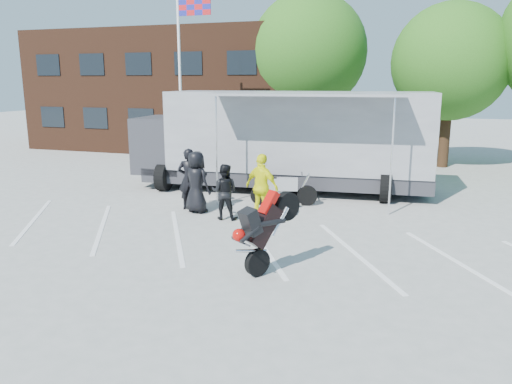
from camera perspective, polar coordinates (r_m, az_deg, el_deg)
The scene contains 13 objects.
ground at distance 12.05m, azimuth -1.77°, elevation -7.27°, with size 100.00×100.00×0.00m, color #A6A6A1.
parking_bay_lines at distance 12.94m, azimuth -0.25°, elevation -5.82°, with size 18.00×5.00×0.01m, color white.
office_building at distance 31.84m, azimuth -7.76°, elevation 11.40°, with size 18.00×8.00×7.00m, color #432415.
flagpole at distance 23.02m, azimuth -8.16°, elevation 14.85°, with size 1.61×0.12×8.00m.
tree_left at distance 27.33m, azimuth 6.01°, elevation 15.60°, with size 6.12×6.12×8.64m.
tree_mid at distance 25.68m, azimuth 21.36°, elevation 13.65°, with size 5.44×5.44×7.68m.
transporter_truck at distance 19.10m, azimuth 3.26°, elevation 0.19°, with size 11.67×5.62×3.71m, color #94969C, non-canonical shape.
parked_motorcycle at distance 16.85m, azimuth 3.17°, elevation -1.49°, with size 0.76×2.29×1.20m, color silver, non-canonical shape.
stunt_bike_rider at distance 11.22m, azimuth 2.78°, elevation -8.82°, with size 0.78×1.67×1.96m, color black, non-canonical shape.
spectator_leather_a at distance 15.81m, azimuth -6.83°, elevation 1.14°, with size 0.96×0.62×1.96m, color black.
spectator_leather_b at distance 16.23m, azimuth -7.65°, elevation 1.48°, with size 0.73×0.48×1.99m, color black.
spectator_leather_c at distance 14.97m, azimuth -3.64°, elevation 0.02°, with size 0.82×0.64×1.69m, color black.
spectator_hivis at distance 14.87m, azimuth 0.69°, elevation 0.57°, with size 1.17×0.49×2.00m, color #FDFF0D.
Camera 1 is at (3.91, -10.64, 4.09)m, focal length 35.00 mm.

